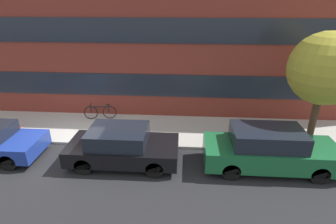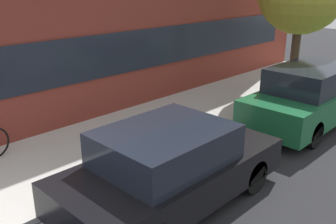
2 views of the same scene
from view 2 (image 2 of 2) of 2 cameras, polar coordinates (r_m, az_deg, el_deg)
name	(u,v)px [view 2 (image 2 of 2)]	position (r m, az deg, el deg)	size (l,w,h in m)	color
parked_car_black	(170,166)	(6.12, 0.33, -8.30)	(3.93, 1.79, 1.36)	black
parked_car_green	(311,95)	(10.19, 21.02, 2.38)	(4.55, 1.66, 1.53)	#195B33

